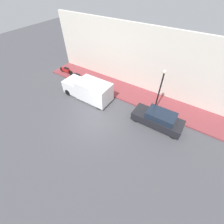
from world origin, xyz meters
name	(u,v)px	position (x,y,z in m)	size (l,w,h in m)	color
ground_plane	(95,122)	(0.00, 0.00, 0.00)	(60.00, 60.00, 0.00)	#47474C
sidewalk	(124,91)	(5.16, 0.00, 0.07)	(2.88, 19.14, 0.14)	brown
building_facade	(134,58)	(6.76, 0.00, 3.12)	(0.30, 19.14, 6.24)	silver
parked_car	(158,119)	(2.65, -4.57, 0.66)	(1.60, 4.12, 1.39)	black
delivery_van	(88,89)	(2.34, 2.59, 1.00)	(1.91, 5.04, 1.99)	white
motorcycle_red	(66,70)	(4.43, 7.81, 0.55)	(0.30, 2.02, 0.76)	#B21E1E
scooter_silver	(102,84)	(4.38, 2.40, 0.55)	(0.30, 2.10, 0.76)	#B7B7BF
motorcycle_black	(77,76)	(4.08, 5.75, 0.54)	(0.30, 2.03, 0.75)	black
streetlamp	(160,87)	(4.05, -3.78, 2.68)	(0.29, 0.29, 4.07)	black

